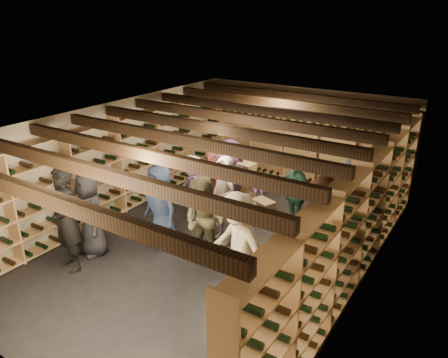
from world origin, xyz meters
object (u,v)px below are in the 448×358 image
crate_stack_left (243,180)px  person_2 (205,220)px  crate_stack_right (226,196)px  person_11 (229,185)px  person_0 (90,214)px  person_10 (295,194)px  crate_loose (263,204)px  person_8 (323,235)px  person_6 (161,207)px  person_3 (237,246)px  person_1 (66,219)px  person_5 (216,181)px  person_12 (351,206)px  person_7 (224,200)px  person_9 (193,190)px

crate_stack_left → person_2: (0.86, -2.80, 0.36)m
crate_stack_right → person_11: bearing=-52.9°
person_0 → person_10: size_ratio=1.02×
crate_loose → person_8: 3.20m
crate_loose → person_6: size_ratio=0.31×
person_3 → person_11: bearing=145.5°
crate_stack_left → person_3: person_3 is taller
person_1 → person_8: person_8 is taller
person_1 → person_11: (1.51, 2.73, 0.02)m
crate_loose → person_5: size_ratio=0.30×
person_2 → person_12: size_ratio=0.88×
person_3 → person_2: bearing=171.2°
person_1 → person_0: bearing=111.4°
person_1 → person_2: (1.80, 1.47, -0.14)m
crate_loose → person_7: (0.07, -1.76, 0.77)m
crate_loose → person_11: size_ratio=0.26×
person_2 → person_8: person_8 is taller
person_1 → person_6: (0.84, 1.44, -0.12)m
person_6 → person_8: person_8 is taller
person_2 → person_10: size_ratio=1.01×
person_2 → person_5: person_5 is taller
crate_stack_left → person_9: (-0.20, -1.73, 0.32)m
crate_stack_right → person_5: bearing=-91.0°
person_5 → person_2: bearing=-54.7°
crate_loose → person_7: size_ratio=0.29×
crate_stack_right → crate_loose: size_ratio=1.36×
crate_stack_left → person_6: 2.85m
crate_loose → person_7: 1.93m
person_11 → person_12: (2.31, 0.45, -0.05)m
person_2 → person_10: bearing=63.1°
crate_stack_right → person_0: size_ratio=0.43×
crate_stack_left → person_10: bearing=-27.0°
person_2 → person_3: size_ratio=0.91×
person_7 → crate_loose: bearing=114.0°
person_10 → person_0: bearing=-110.7°
crate_stack_right → person_12: size_ratio=0.38×
person_7 → person_10: 1.50m
person_7 → person_2: bearing=-61.1°
person_9 → person_8: bearing=0.8°
crate_stack_right → person_12: person_12 is taller
person_6 → person_10: (1.79, 1.96, -0.03)m
crate_stack_left → person_1: size_ratio=0.46×
crate_stack_left → person_1: (-0.95, -4.26, 0.51)m
crate_stack_left → person_12: 3.11m
person_6 → person_8: bearing=19.9°
person_0 → person_1: bearing=-64.8°
person_3 → crate_loose: bearing=130.6°
person_10 → person_1: bearing=-105.1°
person_7 → person_6: bearing=-116.6°
crate_loose → person_3: size_ratio=0.29×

